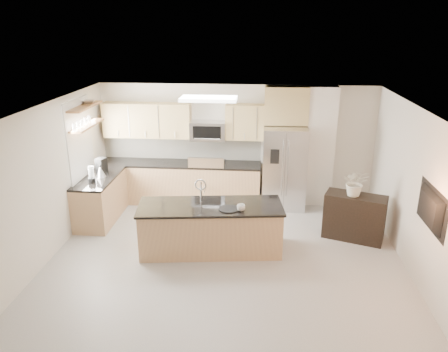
# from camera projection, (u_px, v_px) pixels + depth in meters

# --- Properties ---
(floor) EXTENTS (6.50, 6.50, 0.00)m
(floor) POSITION_uv_depth(u_px,v_px,m) (223.00, 274.00, 7.06)
(floor) COLOR #AFABA6
(floor) RESTS_ON ground
(ceiling) EXTENTS (6.00, 6.50, 0.02)m
(ceiling) POSITION_uv_depth(u_px,v_px,m) (223.00, 115.00, 6.19)
(ceiling) COLOR white
(ceiling) RESTS_ON wall_back
(wall_back) EXTENTS (6.00, 0.02, 2.60)m
(wall_back) POSITION_uv_depth(u_px,v_px,m) (236.00, 144.00, 9.68)
(wall_back) COLOR beige
(wall_back) RESTS_ON floor
(wall_front) EXTENTS (6.00, 0.02, 2.60)m
(wall_front) POSITION_uv_depth(u_px,v_px,m) (188.00, 351.00, 3.58)
(wall_front) COLOR beige
(wall_front) RESTS_ON floor
(wall_left) EXTENTS (0.02, 6.50, 2.60)m
(wall_left) POSITION_uv_depth(u_px,v_px,m) (34.00, 193.00, 6.87)
(wall_left) COLOR beige
(wall_left) RESTS_ON floor
(wall_right) EXTENTS (0.02, 6.50, 2.60)m
(wall_right) POSITION_uv_depth(u_px,v_px,m) (427.00, 206.00, 6.38)
(wall_right) COLOR beige
(wall_right) RESTS_ON floor
(back_counter) EXTENTS (3.55, 0.66, 1.44)m
(back_counter) POSITION_uv_depth(u_px,v_px,m) (180.00, 182.00, 9.76)
(back_counter) COLOR tan
(back_counter) RESTS_ON floor
(left_counter) EXTENTS (0.66, 1.50, 0.92)m
(left_counter) POSITION_uv_depth(u_px,v_px,m) (100.00, 198.00, 8.86)
(left_counter) COLOR tan
(left_counter) RESTS_ON floor
(range) EXTENTS (0.76, 0.64, 1.14)m
(range) POSITION_uv_depth(u_px,v_px,m) (208.00, 183.00, 9.70)
(range) COLOR black
(range) RESTS_ON floor
(upper_cabinets) EXTENTS (3.50, 0.33, 0.75)m
(upper_cabinets) POSITION_uv_depth(u_px,v_px,m) (176.00, 121.00, 9.46)
(upper_cabinets) COLOR tan
(upper_cabinets) RESTS_ON wall_back
(microwave) EXTENTS (0.76, 0.40, 0.40)m
(microwave) POSITION_uv_depth(u_px,v_px,m) (208.00, 131.00, 9.43)
(microwave) COLOR #BDBDBF
(microwave) RESTS_ON upper_cabinets
(refrigerator) EXTENTS (0.92, 0.78, 1.78)m
(refrigerator) POSITION_uv_depth(u_px,v_px,m) (284.00, 168.00, 9.38)
(refrigerator) COLOR #BDBDBF
(refrigerator) RESTS_ON floor
(partition_column) EXTENTS (0.60, 0.30, 2.60)m
(partition_column) POSITION_uv_depth(u_px,v_px,m) (320.00, 147.00, 9.39)
(partition_column) COLOR white
(partition_column) RESTS_ON floor
(window) EXTENTS (0.04, 1.15, 1.65)m
(window) POSITION_uv_depth(u_px,v_px,m) (79.00, 141.00, 8.49)
(window) COLOR white
(window) RESTS_ON wall_left
(shelf_lower) EXTENTS (0.30, 1.20, 0.04)m
(shelf_lower) POSITION_uv_depth(u_px,v_px,m) (86.00, 125.00, 8.48)
(shelf_lower) COLOR brown
(shelf_lower) RESTS_ON wall_left
(shelf_upper) EXTENTS (0.30, 1.20, 0.04)m
(shelf_upper) POSITION_uv_depth(u_px,v_px,m) (84.00, 106.00, 8.35)
(shelf_upper) COLOR brown
(shelf_upper) RESTS_ON wall_left
(ceiling_fixture) EXTENTS (1.00, 0.50, 0.06)m
(ceiling_fixture) POSITION_uv_depth(u_px,v_px,m) (209.00, 99.00, 7.74)
(ceiling_fixture) COLOR white
(ceiling_fixture) RESTS_ON ceiling
(island) EXTENTS (2.58, 1.19, 1.29)m
(island) POSITION_uv_depth(u_px,v_px,m) (211.00, 228.00, 7.66)
(island) COLOR tan
(island) RESTS_ON floor
(credenza) EXTENTS (1.17, 0.79, 0.87)m
(credenza) POSITION_uv_depth(u_px,v_px,m) (354.00, 217.00, 8.08)
(credenza) COLOR black
(credenza) RESTS_ON floor
(cup) EXTENTS (0.17, 0.17, 0.11)m
(cup) POSITION_uv_depth(u_px,v_px,m) (241.00, 208.00, 7.28)
(cup) COLOR white
(cup) RESTS_ON island
(platter) EXTENTS (0.36, 0.36, 0.02)m
(platter) POSITION_uv_depth(u_px,v_px,m) (229.00, 209.00, 7.35)
(platter) COLOR black
(platter) RESTS_ON island
(blender) EXTENTS (0.14, 0.14, 0.33)m
(blender) POSITION_uv_depth(u_px,v_px,m) (92.00, 176.00, 8.37)
(blender) COLOR black
(blender) RESTS_ON left_counter
(kettle) EXTENTS (0.20, 0.20, 0.25)m
(kettle) POSITION_uv_depth(u_px,v_px,m) (100.00, 172.00, 8.69)
(kettle) COLOR #BDBDBF
(kettle) RESTS_ON left_counter
(coffee_maker) EXTENTS (0.22, 0.24, 0.31)m
(coffee_maker) POSITION_uv_depth(u_px,v_px,m) (101.00, 166.00, 8.92)
(coffee_maker) COLOR black
(coffee_maker) RESTS_ON left_counter
(bowl) EXTENTS (0.39, 0.39, 0.08)m
(bowl) POSITION_uv_depth(u_px,v_px,m) (88.00, 101.00, 8.56)
(bowl) COLOR #BDBDBF
(bowl) RESTS_ON shelf_upper
(flower_vase) EXTENTS (0.72, 0.64, 0.75)m
(flower_vase) POSITION_uv_depth(u_px,v_px,m) (356.00, 176.00, 7.81)
(flower_vase) COLOR beige
(flower_vase) RESTS_ON credenza
(television) EXTENTS (0.14, 1.08, 0.62)m
(television) POSITION_uv_depth(u_px,v_px,m) (426.00, 208.00, 6.19)
(television) COLOR black
(television) RESTS_ON wall_right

